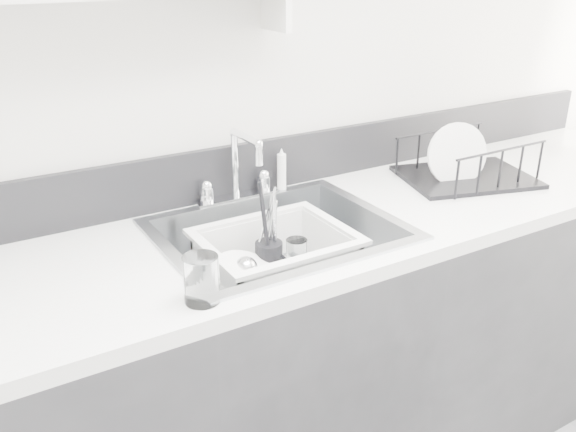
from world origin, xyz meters
TOP-DOWN VIEW (x-y plane):
  - counter_run at (0.00, 1.19)m, footprint 3.20×0.62m
  - backsplash at (0.00, 1.49)m, footprint 3.20×0.02m
  - sink at (0.00, 1.19)m, footprint 0.64×0.52m
  - faucet at (0.00, 1.44)m, footprint 0.26×0.18m
  - side_sprayer at (0.16, 1.44)m, footprint 0.03×0.03m
  - wash_tub at (-0.01, 1.19)m, footprint 0.50×0.47m
  - plate_stack at (-0.10, 1.17)m, footprint 0.24×0.24m
  - utensil_cup at (-0.00, 1.24)m, footprint 0.08×0.08m
  - ladle at (-0.03, 1.19)m, footprint 0.27×0.15m
  - tumbler_in_tub at (0.08, 1.23)m, footprint 0.08×0.08m
  - tumbler_counter at (-0.32, 0.96)m, footprint 0.09×0.09m
  - dish_rack at (0.74, 1.23)m, footprint 0.48×0.41m
  - bowl_small at (0.06, 1.12)m, footprint 0.12×0.12m

SIDE VIEW (x-z plane):
  - counter_run at x=0.00m, z-range 0.00..0.92m
  - bowl_small at x=0.06m, z-range 0.77..0.80m
  - plate_stack at x=-0.10m, z-range 0.75..0.84m
  - ladle at x=-0.03m, z-range 0.77..0.84m
  - tumbler_in_tub at x=0.08m, z-range 0.77..0.86m
  - utensil_cup at x=0.00m, z-range 0.69..0.96m
  - sink at x=0.00m, z-range 0.73..0.93m
  - wash_tub at x=-0.01m, z-range 0.75..0.91m
  - tumbler_counter at x=-0.32m, z-range 0.92..1.03m
  - faucet at x=0.00m, z-range 0.87..1.09m
  - side_sprayer at x=0.16m, z-range 0.92..1.06m
  - dish_rack at x=0.74m, z-range 0.92..1.06m
  - backsplash at x=0.00m, z-range 0.92..1.08m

